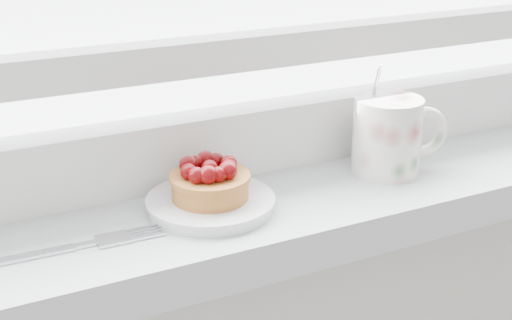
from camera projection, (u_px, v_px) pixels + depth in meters
saucer at (211, 203)px, 0.68m from camera, size 0.12×0.12×0.01m
raspberry_tart at (210, 180)px, 0.67m from camera, size 0.08×0.08×0.04m
floral_mug at (389, 134)px, 0.76m from camera, size 0.11×0.09×0.12m
fork at (56, 250)px, 0.60m from camera, size 0.19×0.02×0.00m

